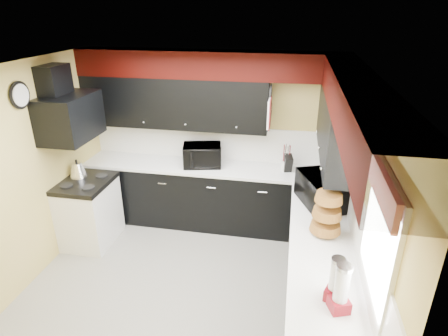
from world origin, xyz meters
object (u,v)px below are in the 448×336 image
Objects in this scene: utensil_crock at (286,166)px; microwave at (322,190)px; kettle at (78,170)px; knife_block at (288,163)px; toaster_oven at (202,155)px.

microwave is at bearing -63.82° from utensil_crock.
microwave is 4.38× the size of utensil_crock.
kettle is at bearing 64.33° from microwave.
microwave is 0.99m from utensil_crock.
knife_block reaches higher than utensil_crock.
toaster_oven is at bearing 167.04° from knife_block.
toaster_oven is 1.81m from microwave.
microwave reaches higher than utensil_crock.
kettle is (-2.75, -0.66, -0.04)m from knife_block.
knife_block is 2.83m from kettle.
toaster_oven is 0.84× the size of microwave.
toaster_oven is 2.24× the size of knife_block.
toaster_oven is 1.19m from knife_block.
utensil_crock is 0.65× the size of kettle.
knife_block is at bearing 3.59° from microwave.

